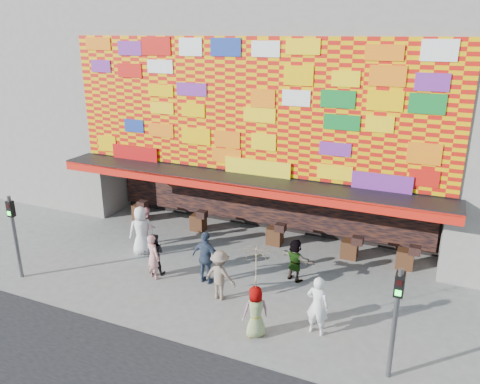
# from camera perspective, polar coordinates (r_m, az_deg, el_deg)

# --- Properties ---
(ground) EXTENTS (90.00, 90.00, 0.00)m
(ground) POSITION_cam_1_polar(r_m,az_deg,el_deg) (15.74, -5.12, -12.25)
(ground) COLOR slate
(ground) RESTS_ON ground
(shop_building) EXTENTS (15.20, 9.40, 10.00)m
(shop_building) POSITION_cam_1_polar(r_m,az_deg,el_deg) (21.18, 5.32, 10.99)
(shop_building) COLOR gray
(shop_building) RESTS_ON ground
(neighbor_left) EXTENTS (11.00, 8.00, 12.00)m
(neighbor_left) POSITION_cam_1_polar(r_m,az_deg,el_deg) (27.93, -21.66, 13.27)
(neighbor_left) COLOR gray
(neighbor_left) RESTS_ON ground
(signal_left) EXTENTS (0.22, 0.20, 3.00)m
(signal_left) POSITION_cam_1_polar(r_m,az_deg,el_deg) (17.59, -25.85, -3.96)
(signal_left) COLOR #59595B
(signal_left) RESTS_ON ground
(signal_right) EXTENTS (0.22, 0.20, 3.00)m
(signal_right) POSITION_cam_1_polar(r_m,az_deg,el_deg) (11.99, 18.48, -13.68)
(signal_right) COLOR #59595B
(signal_right) RESTS_ON ground
(ped_a) EXTENTS (1.10, 1.04, 1.90)m
(ped_a) POSITION_cam_1_polar(r_m,az_deg,el_deg) (18.30, -11.94, -4.62)
(ped_a) COLOR white
(ped_a) RESTS_ON ground
(ped_b) EXTENTS (0.69, 0.57, 1.61)m
(ped_b) POSITION_cam_1_polar(r_m,az_deg,el_deg) (16.50, -10.55, -7.76)
(ped_b) COLOR tan
(ped_b) RESTS_ON ground
(ped_c) EXTENTS (0.89, 0.79, 1.51)m
(ped_c) POSITION_cam_1_polar(r_m,az_deg,el_deg) (16.79, -10.43, -7.45)
(ped_c) COLOR black
(ped_c) RESTS_ON ground
(ped_d) EXTENTS (1.12, 0.71, 1.65)m
(ped_d) POSITION_cam_1_polar(r_m,az_deg,el_deg) (15.06, -2.45, -10.10)
(ped_d) COLOR #7A6859
(ped_d) RESTS_ON ground
(ped_e) EXTENTS (1.13, 0.57, 1.86)m
(ped_e) POSITION_cam_1_polar(r_m,az_deg,el_deg) (15.93, -4.13, -7.99)
(ped_e) COLOR #334159
(ped_e) RESTS_ON ground
(ped_f) EXTENTS (1.46, 0.91, 1.50)m
(ped_f) POSITION_cam_1_polar(r_m,az_deg,el_deg) (16.23, 6.74, -8.25)
(ped_f) COLOR gray
(ped_f) RESTS_ON ground
(ped_g) EXTENTS (0.89, 0.86, 1.54)m
(ped_g) POSITION_cam_1_polar(r_m,az_deg,el_deg) (13.40, 1.91, -14.39)
(ped_g) COLOR gray
(ped_g) RESTS_ON ground
(ped_h) EXTENTS (0.70, 0.50, 1.78)m
(ped_h) POSITION_cam_1_polar(r_m,az_deg,el_deg) (13.61, 9.43, -13.49)
(ped_h) COLOR white
(ped_h) RESTS_ON ground
(ped_i) EXTENTS (0.96, 0.96, 1.57)m
(ped_i) POSITION_cam_1_polar(r_m,az_deg,el_deg) (19.08, -11.25, -4.10)
(ped_i) COLOR pink
(ped_i) RESTS_ON ground
(parasol) EXTENTS (1.51, 1.52, 1.99)m
(parasol) POSITION_cam_1_polar(r_m,az_deg,el_deg) (12.67, 1.98, -8.90)
(parasol) COLOR #D7C087
(parasol) RESTS_ON ground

